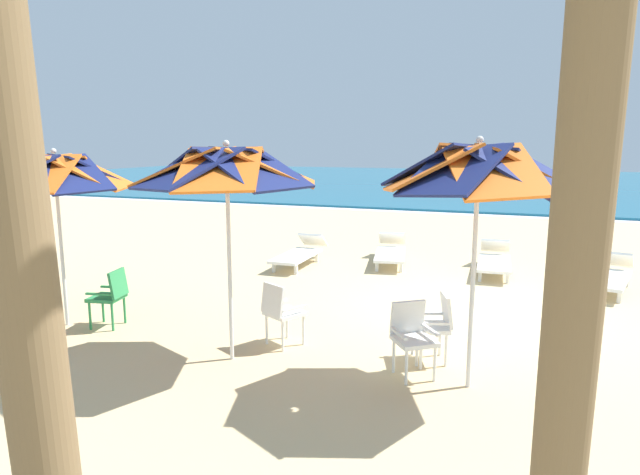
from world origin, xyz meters
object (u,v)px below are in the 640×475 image
object	(u,v)px
plastic_chair_1	(412,334)
sun_lounger_0	(609,275)
sun_lounger_1	(494,260)
plastic_chair_3	(12,291)
plastic_chair_4	(111,294)
plastic_chair_2	(281,310)
sun_lounger_2	(391,251)
sun_lounger_3	(300,253)
plastic_chair_0	(435,322)
beach_umbrella_1	(227,169)
beach_umbrella_0	(478,172)
beach_umbrella_2	(55,174)

from	to	relation	value
plastic_chair_1	sun_lounger_0	distance (m)	5.71
sun_lounger_1	plastic_chair_3	bearing A→B (deg)	-137.71
plastic_chair_1	plastic_chair_3	xyz separation A→B (m)	(-6.02, -0.29, 0.00)
plastic_chair_4	sun_lounger_0	size ratio (longest dim) A/B	0.39
plastic_chair_2	plastic_chair_4	world-z (taller)	same
plastic_chair_2	plastic_chair_4	xyz separation A→B (m)	(-2.67, -0.20, 0.00)
sun_lounger_2	sun_lounger_3	distance (m)	2.06
plastic_chair_0	sun_lounger_2	bearing A→B (deg)	109.42
plastic_chair_0	beach_umbrella_1	distance (m)	3.16
sun_lounger_3	plastic_chair_4	bearing A→B (deg)	-101.13
sun_lounger_2	sun_lounger_1	bearing A→B (deg)	-3.21
plastic_chair_1	sun_lounger_2	xyz separation A→B (m)	(-1.69, 5.83, -0.22)
plastic_chair_2	plastic_chair_4	distance (m)	2.68
plastic_chair_4	sun_lounger_2	xyz separation A→B (m)	(2.80, 5.74, -0.22)
beach_umbrella_0	plastic_chair_0	xyz separation A→B (m)	(-0.48, 0.61, -1.90)
plastic_chair_3	plastic_chair_2	bearing A→B (deg)	7.88
sun_lounger_2	beach_umbrella_0	bearing A→B (deg)	-68.35
plastic_chair_0	beach_umbrella_2	bearing A→B (deg)	-173.45
plastic_chair_0	beach_umbrella_2	xyz separation A→B (m)	(-5.36, -0.62, 1.76)
beach_umbrella_2	plastic_chair_4	world-z (taller)	beach_umbrella_2
plastic_chair_3	sun_lounger_2	bearing A→B (deg)	54.71
plastic_chair_0	plastic_chair_4	distance (m)	4.70
plastic_chair_4	plastic_chair_2	bearing A→B (deg)	4.35
plastic_chair_1	sun_lounger_3	size ratio (longest dim) A/B	0.40
sun_lounger_3	plastic_chair_1	bearing A→B (deg)	-54.24
plastic_chair_0	plastic_chair_3	xyz separation A→B (m)	(-6.21, -0.81, 0.00)
plastic_chair_3	sun_lounger_2	size ratio (longest dim) A/B	0.39
sun_lounger_0	sun_lounger_3	distance (m)	6.19
plastic_chair_1	plastic_chair_4	distance (m)	4.49
beach_umbrella_0	plastic_chair_3	size ratio (longest dim) A/B	3.19
sun_lounger_0	plastic_chair_1	bearing A→B (deg)	-117.62
beach_umbrella_0	plastic_chair_0	distance (m)	2.05
plastic_chair_4	sun_lounger_1	distance (m)	7.57
beach_umbrella_2	plastic_chair_4	xyz separation A→B (m)	(0.69, 0.19, -1.76)
plastic_chair_0	plastic_chair_1	bearing A→B (deg)	-109.55
plastic_chair_3	sun_lounger_3	bearing A→B (deg)	64.55
plastic_chair_4	sun_lounger_0	distance (m)	8.70
plastic_chair_3	sun_lounger_3	world-z (taller)	plastic_chair_3
plastic_chair_3	plastic_chair_4	world-z (taller)	same
sun_lounger_1	beach_umbrella_0	bearing A→B (deg)	-89.07
beach_umbrella_1	sun_lounger_0	xyz separation A→B (m)	(4.85, 5.41, -2.10)
sun_lounger_2	sun_lounger_3	size ratio (longest dim) A/B	1.03
plastic_chair_4	beach_umbrella_0	bearing A→B (deg)	-2.04
sun_lounger_2	sun_lounger_3	bearing A→B (deg)	-153.82
plastic_chair_1	sun_lounger_2	size ratio (longest dim) A/B	0.39
plastic_chair_2	plastic_chair_4	size ratio (longest dim) A/B	1.00
beach_umbrella_1	plastic_chair_4	distance (m)	3.00
plastic_chair_0	beach_umbrella_1	bearing A→B (deg)	-160.02
plastic_chair_3	sun_lounger_0	xyz separation A→B (m)	(8.67, 5.35, -0.22)
sun_lounger_1	sun_lounger_3	size ratio (longest dim) A/B	1.01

